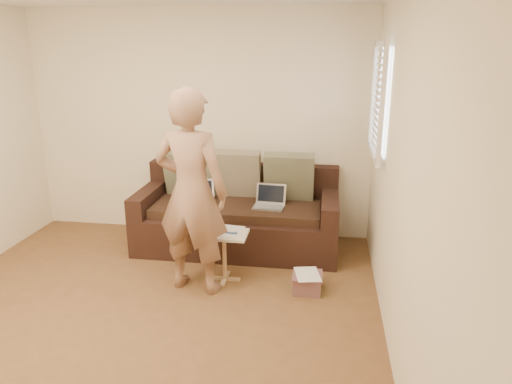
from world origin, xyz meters
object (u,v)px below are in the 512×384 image
at_px(sofa, 237,212).
at_px(side_table, 225,256).
at_px(drinking_glass, 215,222).
at_px(person, 192,193).
at_px(laptop_silver, 268,208).
at_px(striped_box, 307,282).
at_px(laptop_white, 199,205).

distance_m(sofa, side_table, 0.80).
distance_m(side_table, drinking_glass, 0.34).
bearing_deg(person, side_table, -131.45).
relative_size(laptop_silver, striped_box, 1.19).
bearing_deg(laptop_white, sofa, -4.72).
bearing_deg(laptop_white, side_table, -76.38).
relative_size(drinking_glass, striped_box, 0.44).
relative_size(person, striped_box, 6.83).
bearing_deg(laptop_white, person, -96.55).
distance_m(laptop_white, drinking_glass, 0.65).
distance_m(laptop_silver, laptop_white, 0.77).
height_order(side_table, striped_box, side_table).
xyz_separation_m(laptop_silver, person, (-0.58, -0.89, 0.42)).
bearing_deg(laptop_white, drinking_glass, -79.67).
bearing_deg(sofa, side_table, -88.63).
xyz_separation_m(sofa, side_table, (0.02, -0.78, -0.18)).
height_order(laptop_white, drinking_glass, laptop_white).
relative_size(side_table, drinking_glass, 4.06).
bearing_deg(laptop_white, laptop_silver, -17.65).
bearing_deg(striped_box, side_table, 172.08).
xyz_separation_m(side_table, drinking_glass, (-0.12, 0.12, 0.30)).
relative_size(laptop_silver, side_table, 0.67).
distance_m(person, drinking_glass, 0.51).
relative_size(sofa, drinking_glass, 18.33).
bearing_deg(side_table, sofa, 91.37).
bearing_deg(side_table, striped_box, -7.92).
distance_m(laptop_silver, drinking_glass, 0.74).
height_order(laptop_silver, laptop_white, laptop_white).
relative_size(sofa, laptop_silver, 6.76).
relative_size(person, drinking_glass, 15.62).
xyz_separation_m(person, side_table, (0.24, 0.19, -0.69)).
height_order(sofa, laptop_silver, sofa).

